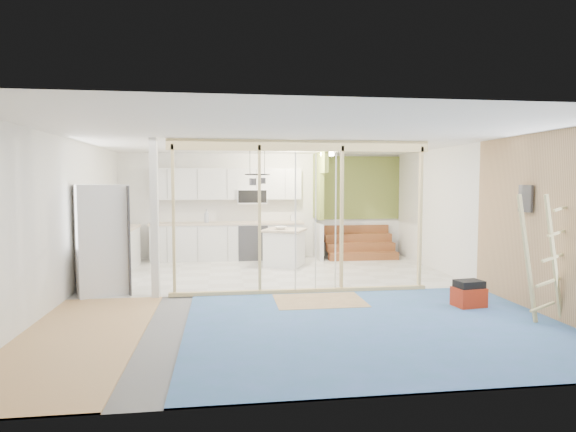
{
  "coord_description": "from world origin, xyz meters",
  "views": [
    {
      "loc": [
        -0.99,
        -7.96,
        1.89
      ],
      "look_at": [
        0.16,
        0.6,
        1.28
      ],
      "focal_mm": 30.0,
      "sensor_mm": 36.0,
      "label": 1
    }
  ],
  "objects": [
    {
      "name": "room",
      "position": [
        0.0,
        0.0,
        1.3
      ],
      "size": [
        7.01,
        8.01,
        2.61
      ],
      "color": "slate",
      "rests_on": "ground"
    },
    {
      "name": "floor_overlays",
      "position": [
        0.07,
        0.06,
        0.01
      ],
      "size": [
        7.0,
        8.0,
        0.03
      ],
      "color": "silver",
      "rests_on": "room"
    },
    {
      "name": "stud_frame",
      "position": [
        -0.27,
        -0.0,
        1.61
      ],
      "size": [
        4.66,
        0.14,
        2.6
      ],
      "color": "tan",
      "rests_on": "room"
    },
    {
      "name": "base_cabinets",
      "position": [
        -1.61,
        3.36,
        0.47
      ],
      "size": [
        4.45,
        2.24,
        0.93
      ],
      "color": "silver",
      "rests_on": "room"
    },
    {
      "name": "upper_cabinets",
      "position": [
        -0.84,
        3.82,
        1.82
      ],
      "size": [
        3.6,
        0.41,
        0.85
      ],
      "color": "silver",
      "rests_on": "room"
    },
    {
      "name": "green_partition",
      "position": [
        2.04,
        3.66,
        0.94
      ],
      "size": [
        2.25,
        1.51,
        2.6
      ],
      "color": "olive",
      "rests_on": "room"
    },
    {
      "name": "pot_rack",
      "position": [
        -0.31,
        1.89,
        2.0
      ],
      "size": [
        0.52,
        0.52,
        0.72
      ],
      "color": "black",
      "rests_on": "room"
    },
    {
      "name": "sheathing_panel",
      "position": [
        3.48,
        -2.0,
        1.3
      ],
      "size": [
        0.02,
        4.0,
        2.6
      ],
      "primitive_type": "cube",
      "color": "tan",
      "rests_on": "room"
    },
    {
      "name": "electrical_panel",
      "position": [
        3.43,
        -1.4,
        1.65
      ],
      "size": [
        0.04,
        0.3,
        0.4
      ],
      "primitive_type": "cube",
      "color": "#3D3D43",
      "rests_on": "room"
    },
    {
      "name": "ceiling_light",
      "position": [
        1.4,
        3.0,
        2.54
      ],
      "size": [
        0.32,
        0.32,
        0.08
      ],
      "primitive_type": "cylinder",
      "color": "#FFEABF",
      "rests_on": "room"
    },
    {
      "name": "fridge",
      "position": [
        -3.03,
        0.45,
        0.93
      ],
      "size": [
        1.06,
        1.02,
        1.85
      ],
      "rotation": [
        0.0,
        0.0,
        0.39
      ],
      "color": "silver",
      "rests_on": "room"
    },
    {
      "name": "island",
      "position": [
        0.36,
        2.7,
        0.42
      ],
      "size": [
        1.13,
        1.13,
        0.84
      ],
      "rotation": [
        0.0,
        0.0,
        -0.41
      ],
      "color": "white",
      "rests_on": "room"
    },
    {
      "name": "bowl",
      "position": [
        0.27,
        2.61,
        0.88
      ],
      "size": [
        0.34,
        0.34,
        0.07
      ],
      "primitive_type": "imported",
      "rotation": [
        0.0,
        0.0,
        -0.26
      ],
      "color": "silver",
      "rests_on": "island"
    },
    {
      "name": "soap_bottle_a",
      "position": [
        -1.4,
        3.64,
        1.09
      ],
      "size": [
        0.15,
        0.15,
        0.32
      ],
      "primitive_type": "imported",
      "rotation": [
        0.0,
        0.0,
        0.23
      ],
      "color": "#A3A9B5",
      "rests_on": "base_cabinets"
    },
    {
      "name": "soap_bottle_b",
      "position": [
        0.7,
        3.8,
        1.04
      ],
      "size": [
        0.1,
        0.1,
        0.22
      ],
      "primitive_type": "imported",
      "rotation": [
        0.0,
        0.0,
        0.06
      ],
      "color": "silver",
      "rests_on": "base_cabinets"
    },
    {
      "name": "toolbox",
      "position": [
        2.67,
        -1.23,
        0.2
      ],
      "size": [
        0.48,
        0.39,
        0.41
      ],
      "rotation": [
        0.0,
        0.0,
        0.15
      ],
      "color": "#A5260F",
      "rests_on": "room"
    },
    {
      "name": "ladder",
      "position": [
        3.2,
        -2.18,
        0.88
      ],
      "size": [
        0.92,
        0.13,
        1.72
      ],
      "rotation": [
        0.0,
        0.0,
        0.22
      ],
      "color": "tan",
      "rests_on": "room"
    }
  ]
}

